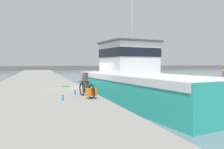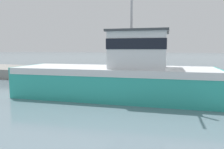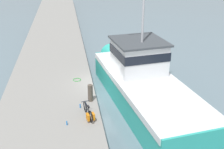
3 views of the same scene
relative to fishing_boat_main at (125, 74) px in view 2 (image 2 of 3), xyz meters
The scene contains 8 objects.
ground_plane 2.88m from the fishing_boat_main, 151.41° to the left, with size 320.00×320.00×0.00m, color slate.
dock_pier 6.09m from the fishing_boat_main, 168.45° to the left, with size 5.64×80.00×0.92m, color gray.
fishing_boat_main is the anchor object (origin of this frame).
bicycle_touring 4.80m from the fishing_boat_main, 140.78° to the right, with size 0.63×1.68×0.70m.
mooring_post 3.64m from the fishing_boat_main, 161.50° to the right, with size 0.29×0.29×1.03m, color #51473D.
hose_coil 4.55m from the fishing_boat_main, 154.63° to the left, with size 0.55×0.55×0.04m, color green.
water_bottle_by_bike 6.00m from the fishing_boat_main, 144.37° to the right, with size 0.06×0.06×0.23m, color blue.
water_bottle_on_curb 4.52m from the fishing_boat_main, 155.60° to the right, with size 0.07×0.07×0.23m, color blue.
Camera 2 is at (14.26, 2.82, 2.87)m, focal length 35.00 mm.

